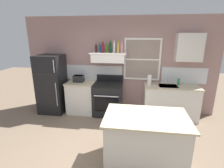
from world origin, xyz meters
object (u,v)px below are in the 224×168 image
at_px(stove_range, 108,99).
at_px(dish_soap_bottle, 179,82).
at_px(bottle_rose_pink, 122,48).
at_px(bottle_olive_oil_square, 107,48).
at_px(paper_towel_roll, 149,80).
at_px(bottle_brown_stout, 96,49).
at_px(bottle_clear_tall, 114,47).
at_px(refrigerator, 52,84).
at_px(bottle_dark_green_wine, 110,48).
at_px(kitchen_island, 145,140).
at_px(bottle_blue_liqueur, 100,48).
at_px(bottle_champagne_gold_foil, 118,48).
at_px(bottle_red_label_wine, 103,48).
at_px(toaster, 79,79).

relative_size(stove_range, dish_soap_bottle, 6.06).
bearing_deg(bottle_rose_pink, bottle_olive_oil_square, 171.17).
bearing_deg(dish_soap_bottle, paper_towel_roll, -172.63).
distance_m(bottle_brown_stout, bottle_clear_tall, 0.50).
bearing_deg(bottle_clear_tall, refrigerator, -175.57).
distance_m(bottle_dark_green_wine, kitchen_island, 2.54).
height_order(bottle_blue_liqueur, bottle_champagne_gold_foil, bottle_champagne_gold_foil).
xyz_separation_m(bottle_red_label_wine, paper_towel_roll, (1.26, -0.05, -0.82)).
height_order(toaster, bottle_clear_tall, bottle_clear_tall).
xyz_separation_m(bottle_dark_green_wine, dish_soap_bottle, (1.83, 0.05, -0.87)).
height_order(refrigerator, paper_towel_roll, refrigerator).
xyz_separation_m(bottle_blue_liqueur, paper_towel_roll, (1.35, -0.10, -0.81)).
relative_size(bottle_blue_liqueur, bottle_rose_pink, 0.83).
bearing_deg(bottle_clear_tall, bottle_brown_stout, 175.40).
distance_m(bottle_blue_liqueur, kitchen_island, 2.69).
xyz_separation_m(stove_range, bottle_blue_liqueur, (-0.25, 0.14, 1.39)).
distance_m(bottle_blue_liqueur, paper_towel_roll, 1.58).
relative_size(bottle_olive_oil_square, bottle_dark_green_wine, 0.87).
height_order(dish_soap_bottle, kitchen_island, dish_soap_bottle).
bearing_deg(bottle_olive_oil_square, bottle_clear_tall, 3.17).
distance_m(toaster, kitchen_island, 2.66).
relative_size(refrigerator, bottle_brown_stout, 7.19).
relative_size(bottle_blue_liqueur, dish_soap_bottle, 1.44).
xyz_separation_m(refrigerator, bottle_dark_green_wine, (1.70, 0.12, 1.04)).
relative_size(refrigerator, kitchen_island, 1.19).
bearing_deg(bottle_rose_pink, refrigerator, -178.14).
height_order(bottle_olive_oil_square, dish_soap_bottle, bottle_olive_oil_square).
bearing_deg(bottle_red_label_wine, bottle_champagne_gold_foil, -1.19).
distance_m(stove_range, bottle_champagne_gold_foil, 1.44).
xyz_separation_m(stove_range, bottle_olive_oil_square, (-0.05, 0.11, 1.39)).
distance_m(bottle_blue_liqueur, bottle_rose_pink, 0.61).
relative_size(refrigerator, bottle_clear_tall, 4.93).
relative_size(bottle_dark_green_wine, kitchen_island, 0.22).
relative_size(toaster, bottle_olive_oil_square, 1.11).
xyz_separation_m(bottle_brown_stout, dish_soap_bottle, (2.23, -0.02, -0.84)).
xyz_separation_m(bottle_olive_oil_square, bottle_clear_tall, (0.20, 0.01, 0.03)).
relative_size(toaster, bottle_clear_tall, 0.88).
xyz_separation_m(bottle_olive_oil_square, bottle_rose_pink, (0.41, -0.06, 0.02)).
xyz_separation_m(bottle_red_label_wine, bottle_champagne_gold_foil, (0.41, -0.01, 0.01)).
bearing_deg(bottle_brown_stout, bottle_blue_liqueur, -8.46).
height_order(bottle_clear_tall, bottle_rose_pink, bottle_clear_tall).
bearing_deg(bottle_brown_stout, bottle_red_label_wine, -19.73).
height_order(bottle_clear_tall, kitchen_island, bottle_clear_tall).
bearing_deg(bottle_red_label_wine, paper_towel_roll, -2.14).
bearing_deg(bottle_brown_stout, refrigerator, -172.11).
xyz_separation_m(bottle_dark_green_wine, bottle_rose_pink, (0.31, -0.05, 0.00)).
xyz_separation_m(refrigerator, bottle_champagne_gold_foil, (1.91, 0.10, 1.04)).
distance_m(bottle_olive_oil_square, bottle_champagne_gold_foil, 0.31).
bearing_deg(bottle_red_label_wine, kitchen_island, -60.00).
distance_m(refrigerator, kitchen_island, 3.18).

